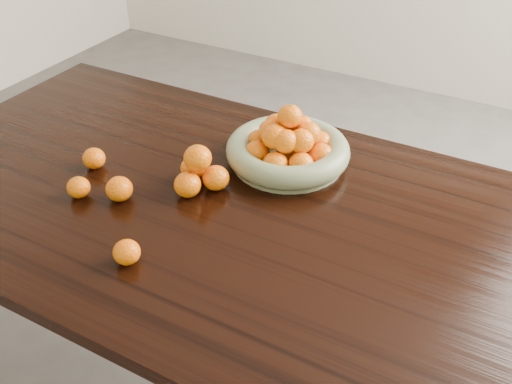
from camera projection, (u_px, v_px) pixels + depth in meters
The scene contains 7 objects.
dining_table at pixel (244, 236), 1.48m from camera, with size 2.00×1.00×0.75m.
fruit_bowl at pixel (288, 148), 1.57m from camera, with size 0.34×0.34×0.18m.
orange_pyramid at pixel (199, 172), 1.47m from camera, with size 0.15×0.14×0.12m.
loose_orange_0 at pixel (78, 187), 1.45m from camera, with size 0.06×0.06×0.06m, color orange.
loose_orange_1 at pixel (119, 189), 1.44m from camera, with size 0.07×0.07×0.06m, color orange.
loose_orange_2 at pixel (127, 252), 1.25m from camera, with size 0.06×0.06×0.06m, color orange.
loose_orange_3 at pixel (94, 158), 1.56m from camera, with size 0.06×0.06×0.06m, color orange.
Camera 1 is at (0.57, -0.98, 1.62)m, focal length 40.00 mm.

